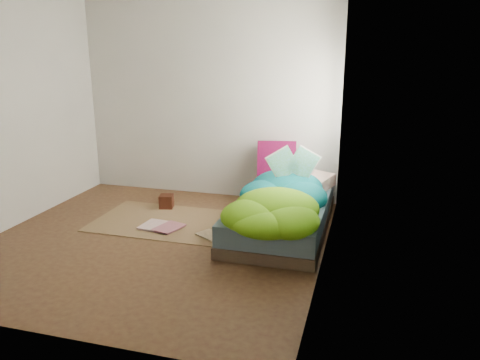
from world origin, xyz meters
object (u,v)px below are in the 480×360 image
Objects in this scene: pillow_magenta at (277,161)px; open_book at (294,155)px; wooden_box at (166,201)px; floor_book_b at (160,226)px; floor_book_a at (144,224)px; bed at (282,214)px.

pillow_magenta is 0.78m from open_book.
open_book is at bearing -75.75° from pillow_magenta.
open_book is at bearing -4.09° from wooden_box.
wooden_box is 0.50× the size of floor_book_b.
floor_book_b is at bearing 3.05° from floor_book_a.
pillow_magenta is at bearing 47.94° from floor_book_a.
pillow_magenta is (-0.24, 0.82, 0.42)m from bed.
floor_book_a is at bearing -165.76° from floor_book_b.
wooden_box is (-1.63, 0.12, -0.73)m from open_book.
floor_book_a is (-1.54, -0.36, -0.14)m from bed.
floor_book_a is 0.21m from floor_book_b.
open_book is (0.09, 0.16, 0.66)m from bed.
wooden_box is 0.68m from floor_book_b.
bed is at bearing -10.07° from wooden_box.
pillow_magenta is at bearing 95.11° from open_book.
pillow_magenta is 1.48× the size of floor_book_b.
pillow_magenta reaches higher than floor_book_b.
open_book is 1.79m from wooden_box.
pillow_magenta is 1.00× the size of open_book.
open_book is at bearing 37.25° from floor_book_b.
open_book reaches higher than floor_book_a.
floor_book_a is (-1.63, -0.51, -0.80)m from open_book.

